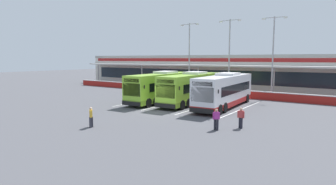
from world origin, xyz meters
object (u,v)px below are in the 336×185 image
object	(u,v)px
coach_bus_left_centre	(192,88)
pedestrian_with_handbag	(91,117)
lamp_post_west	(189,53)
coach_bus_centre	(225,91)
coach_bus_leftmost	(162,87)
pedestrian_child	(216,119)
pedestrian_in_dark_coat	(241,117)
lamp_post_centre	(229,52)
lamp_post_east	(273,52)

from	to	relation	value
coach_bus_left_centre	pedestrian_with_handbag	distance (m)	15.09
lamp_post_west	coach_bus_left_centre	bearing A→B (deg)	-58.01
coach_bus_centre	pedestrian_with_handbag	bearing A→B (deg)	-108.10
coach_bus_leftmost	pedestrian_child	distance (m)	15.11
coach_bus_left_centre	pedestrian_in_dark_coat	bearing A→B (deg)	-42.70
coach_bus_leftmost	pedestrian_child	xyz separation A→B (m)	(11.86, -9.31, -0.91)
pedestrian_with_handbag	pedestrian_in_dark_coat	size ratio (longest dim) A/B	1.00
pedestrian_in_dark_coat	lamp_post_centre	bearing A→B (deg)	115.39
pedestrian_with_handbag	lamp_post_centre	xyz separation A→B (m)	(1.11, 24.64, 5.43)
pedestrian_with_handbag	coach_bus_leftmost	bearing A→B (deg)	103.62
pedestrian_child	coach_bus_left_centre	bearing A→B (deg)	128.21
pedestrian_with_handbag	lamp_post_east	bearing A→B (deg)	74.48
lamp_post_east	pedestrian_with_handbag	bearing A→B (deg)	-105.52
lamp_post_centre	lamp_post_east	world-z (taller)	same
coach_bus_centre	lamp_post_centre	xyz separation A→B (m)	(-3.70, 9.92, 4.50)
lamp_post_west	lamp_post_centre	xyz separation A→B (m)	(7.11, -0.64, 0.00)
coach_bus_left_centre	coach_bus_centre	bearing A→B (deg)	-4.27
pedestrian_child	lamp_post_west	bearing A→B (deg)	125.21
coach_bus_leftmost	lamp_post_west	bearing A→B (deg)	103.00
coach_bus_leftmost	lamp_post_east	xyz separation A→B (m)	(10.49, 11.30, 4.50)
pedestrian_in_dark_coat	lamp_post_east	xyz separation A→B (m)	(-2.71, 19.04, 5.42)
coach_bus_centre	lamp_post_east	world-z (taller)	lamp_post_east
coach_bus_leftmost	pedestrian_in_dark_coat	xyz separation A→B (m)	(13.19, -7.73, -0.91)
coach_bus_leftmost	pedestrian_child	size ratio (longest dim) A/B	7.58
pedestrian_child	lamp_post_east	distance (m)	21.35
coach_bus_leftmost	coach_bus_centre	world-z (taller)	same
lamp_post_centre	lamp_post_west	bearing A→B (deg)	174.85
coach_bus_centre	lamp_post_centre	distance (m)	11.50
pedestrian_child	lamp_post_east	xyz separation A→B (m)	(-1.37, 20.61, 5.42)
pedestrian_with_handbag	coach_bus_centre	bearing A→B (deg)	71.90
coach_bus_left_centre	lamp_post_centre	distance (m)	10.62
pedestrian_in_dark_coat	pedestrian_child	size ratio (longest dim) A/B	1.00
pedestrian_in_dark_coat	pedestrian_with_handbag	bearing A→B (deg)	-146.78
pedestrian_in_dark_coat	pedestrian_child	bearing A→B (deg)	-130.27
pedestrian_child	lamp_post_west	xyz separation A→B (m)	(-14.44, 20.45, 5.42)
pedestrian_with_handbag	pedestrian_child	size ratio (longest dim) A/B	1.00
pedestrian_in_dark_coat	coach_bus_centre	bearing A→B (deg)	120.78
coach_bus_left_centre	coach_bus_centre	xyz separation A→B (m)	(4.42, -0.33, 0.00)
coach_bus_left_centre	lamp_post_east	world-z (taller)	lamp_post_east
pedestrian_in_dark_coat	lamp_post_west	world-z (taller)	lamp_post_west
pedestrian_with_handbag	pedestrian_in_dark_coat	distance (m)	11.68
coach_bus_leftmost	lamp_post_centre	world-z (taller)	lamp_post_centre
pedestrian_in_dark_coat	pedestrian_child	distance (m)	2.06
lamp_post_centre	coach_bus_leftmost	bearing A→B (deg)	-113.35
coach_bus_leftmost	lamp_post_west	distance (m)	12.30
pedestrian_in_dark_coat	lamp_post_centre	size ratio (longest dim) A/B	0.15
coach_bus_centre	lamp_post_centre	bearing A→B (deg)	110.46
coach_bus_left_centre	lamp_post_west	bearing A→B (deg)	121.99
coach_bus_centre	lamp_post_west	xyz separation A→B (m)	(-10.81, 10.56, 4.50)
coach_bus_left_centre	coach_bus_centre	world-z (taller)	same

